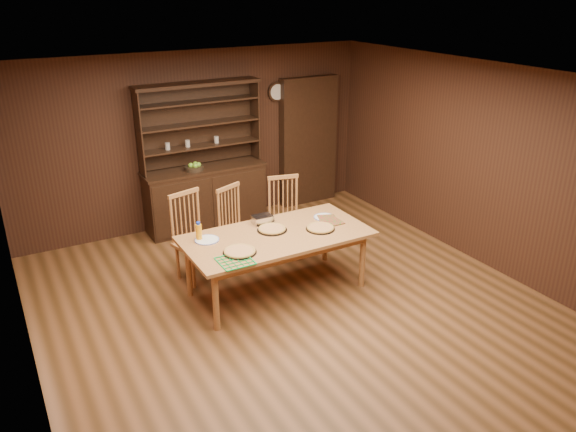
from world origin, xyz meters
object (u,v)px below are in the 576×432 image
chair_center (235,223)px  chair_right (285,213)px  juice_bottle (199,232)px  chair_left (191,233)px  dining_table (277,240)px  china_hutch (205,189)px

chair_center → chair_right: 0.72m
juice_bottle → chair_right: bearing=21.9°
chair_left → chair_center: bearing=-7.7°
dining_table → juice_bottle: juice_bottle is taller
chair_left → juice_bottle: (-0.09, -0.55, 0.25)m
chair_center → chair_right: chair_right is taller
china_hutch → chair_right: size_ratio=2.00×
chair_right → chair_center: bearing=-170.8°
chair_center → chair_right: (0.72, -0.05, 0.01)m
china_hutch → chair_left: bearing=-117.5°
dining_table → chair_right: (0.60, 0.88, -0.10)m
china_hutch → juice_bottle: (-0.84, -1.98, 0.26)m
china_hutch → juice_bottle: china_hutch is taller
chair_right → juice_bottle: bearing=-144.9°
chair_center → juice_bottle: 1.00m
chair_left → chair_right: chair_left is taller
china_hutch → dining_table: bearing=-90.0°
china_hutch → chair_center: bearing=-95.0°
dining_table → chair_center: bearing=97.2°
china_hutch → chair_right: bearing=-66.6°
china_hutch → chair_right: 1.52m
chair_left → chair_right: (1.35, 0.04, -0.02)m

